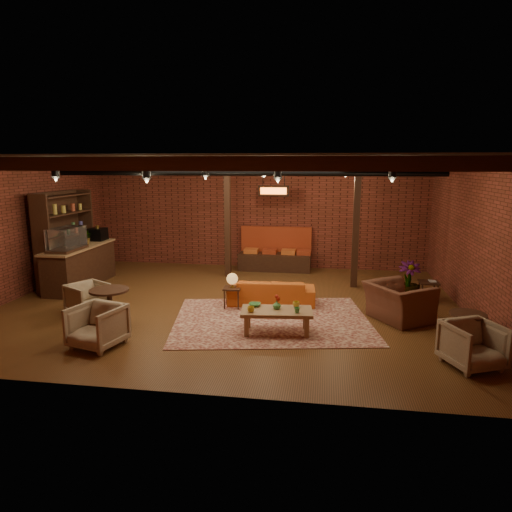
# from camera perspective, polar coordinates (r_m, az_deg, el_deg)

# --- Properties ---
(floor) EXTENTS (10.00, 10.00, 0.00)m
(floor) POSITION_cam_1_polar(r_m,az_deg,el_deg) (10.21, -3.26, -6.13)
(floor) COLOR #3E280F
(floor) RESTS_ON ground
(ceiling) EXTENTS (10.00, 8.00, 0.02)m
(ceiling) POSITION_cam_1_polar(r_m,az_deg,el_deg) (9.74, -3.48, 12.14)
(ceiling) COLOR black
(ceiling) RESTS_ON wall_back
(wall_back) EXTENTS (10.00, 0.02, 3.20)m
(wall_back) POSITION_cam_1_polar(r_m,az_deg,el_deg) (13.75, 0.13, 5.26)
(wall_back) COLOR maroon
(wall_back) RESTS_ON ground
(wall_front) EXTENTS (10.00, 0.02, 3.20)m
(wall_front) POSITION_cam_1_polar(r_m,az_deg,el_deg) (6.07, -11.29, -2.86)
(wall_front) COLOR maroon
(wall_front) RESTS_ON ground
(wall_left) EXTENTS (0.02, 8.00, 3.20)m
(wall_left) POSITION_cam_1_polar(r_m,az_deg,el_deg) (11.93, -27.59, 3.02)
(wall_left) COLOR maroon
(wall_left) RESTS_ON ground
(wall_right) EXTENTS (0.02, 8.00, 3.20)m
(wall_right) POSITION_cam_1_polar(r_m,az_deg,el_deg) (10.07, 25.69, 1.87)
(wall_right) COLOR maroon
(wall_right) RESTS_ON ground
(ceiling_beams) EXTENTS (9.80, 6.40, 0.22)m
(ceiling_beams) POSITION_cam_1_polar(r_m,az_deg,el_deg) (9.74, -3.47, 11.43)
(ceiling_beams) COLOR black
(ceiling_beams) RESTS_ON ceiling
(ceiling_pipe) EXTENTS (9.60, 0.12, 0.12)m
(ceiling_pipe) POSITION_cam_1_polar(r_m,az_deg,el_deg) (11.31, -1.72, 10.27)
(ceiling_pipe) COLOR black
(ceiling_pipe) RESTS_ON ceiling
(post_left) EXTENTS (0.16, 0.16, 3.20)m
(post_left) POSITION_cam_1_polar(r_m,az_deg,el_deg) (12.49, -3.57, 4.61)
(post_left) COLOR black
(post_left) RESTS_ON ground
(post_right) EXTENTS (0.16, 0.16, 3.20)m
(post_right) POSITION_cam_1_polar(r_m,az_deg,el_deg) (11.64, 12.40, 3.87)
(post_right) COLOR black
(post_right) RESTS_ON ground
(service_counter) EXTENTS (0.80, 2.50, 1.60)m
(service_counter) POSITION_cam_1_polar(r_m,az_deg,el_deg) (12.39, -21.18, 0.06)
(service_counter) COLOR black
(service_counter) RESTS_ON ground
(plant_counter) EXTENTS (0.35, 0.39, 0.30)m
(plant_counter) POSITION_cam_1_polar(r_m,az_deg,el_deg) (12.45, -20.47, 2.12)
(plant_counter) COLOR #337F33
(plant_counter) RESTS_ON service_counter
(shelving_hutch) EXTENTS (0.52, 2.00, 2.40)m
(shelving_hutch) POSITION_cam_1_polar(r_m,az_deg,el_deg) (12.61, -22.67, 1.98)
(shelving_hutch) COLOR black
(shelving_hutch) RESTS_ON ground
(banquette) EXTENTS (2.10, 0.70, 1.00)m
(banquette) POSITION_cam_1_polar(r_m,az_deg,el_deg) (13.40, 2.37, 0.33)
(banquette) COLOR #9D341A
(banquette) RESTS_ON ground
(service_sign) EXTENTS (0.86, 0.06, 0.30)m
(service_sign) POSITION_cam_1_polar(r_m,az_deg,el_deg) (12.72, 2.21, 8.14)
(service_sign) COLOR #E15C16
(service_sign) RESTS_ON ceiling
(ceiling_spotlights) EXTENTS (6.40, 4.40, 0.28)m
(ceiling_spotlights) POSITION_cam_1_polar(r_m,az_deg,el_deg) (9.74, -3.46, 10.14)
(ceiling_spotlights) COLOR black
(ceiling_spotlights) RESTS_ON ceiling
(rug) EXTENTS (4.31, 3.58, 0.01)m
(rug) POSITION_cam_1_polar(r_m,az_deg,el_deg) (9.23, 1.98, -7.99)
(rug) COLOR maroon
(rug) RESTS_ON floor
(sofa) EXTENTS (1.97, 0.88, 0.56)m
(sofa) POSITION_cam_1_polar(r_m,az_deg,el_deg) (10.20, 1.95, -4.48)
(sofa) COLOR #C0531A
(sofa) RESTS_ON floor
(coffee_table) EXTENTS (1.36, 0.78, 0.70)m
(coffee_table) POSITION_cam_1_polar(r_m,az_deg,el_deg) (8.46, 2.52, -7.04)
(coffee_table) COLOR olive
(coffee_table) RESTS_ON floor
(side_table_lamp) EXTENTS (0.39, 0.39, 0.77)m
(side_table_lamp) POSITION_cam_1_polar(r_m,az_deg,el_deg) (9.86, -2.99, -3.20)
(side_table_lamp) COLOR black
(side_table_lamp) RESTS_ON floor
(round_table_left) EXTENTS (0.73, 0.73, 0.76)m
(round_table_left) POSITION_cam_1_polar(r_m,az_deg,el_deg) (9.11, -17.81, -5.46)
(round_table_left) COLOR black
(round_table_left) RESTS_ON floor
(armchair_a) EXTENTS (0.93, 0.94, 0.73)m
(armchair_a) POSITION_cam_1_polar(r_m,az_deg,el_deg) (10.12, -20.26, -4.84)
(armchair_a) COLOR #C1B496
(armchair_a) RESTS_ON floor
(armchair_b) EXTENTS (0.95, 0.91, 0.81)m
(armchair_b) POSITION_cam_1_polar(r_m,az_deg,el_deg) (8.29, -19.26, -8.04)
(armchair_b) COLOR #C1B496
(armchair_b) RESTS_ON floor
(armchair_right) EXTENTS (1.26, 1.37, 1.01)m
(armchair_right) POSITION_cam_1_polar(r_m,az_deg,el_deg) (9.52, 17.44, -4.78)
(armchair_right) COLOR brown
(armchair_right) RESTS_ON floor
(side_table_book) EXTENTS (0.42, 0.42, 0.49)m
(side_table_book) POSITION_cam_1_polar(r_m,az_deg,el_deg) (11.06, 20.78, -3.17)
(side_table_book) COLOR black
(side_table_book) RESTS_ON floor
(round_table_right) EXTENTS (0.58, 0.58, 0.68)m
(round_table_right) POSITION_cam_1_polar(r_m,az_deg,el_deg) (8.34, 24.88, -7.99)
(round_table_right) COLOR black
(round_table_right) RESTS_ON floor
(armchair_far) EXTENTS (0.98, 0.95, 0.78)m
(armchair_far) POSITION_cam_1_polar(r_m,az_deg,el_deg) (7.83, 25.51, -9.79)
(armchair_far) COLOR #C1B496
(armchair_far) RESTS_ON floor
(plant_tall) EXTENTS (1.57, 1.57, 2.72)m
(plant_tall) POSITION_cam_1_polar(r_m,az_deg,el_deg) (10.81, 18.83, 1.67)
(plant_tall) COLOR #4C7F4C
(plant_tall) RESTS_ON floor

